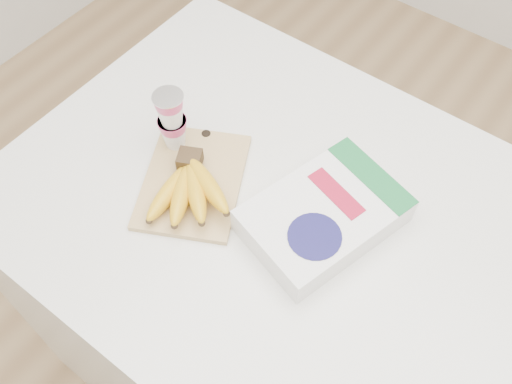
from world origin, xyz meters
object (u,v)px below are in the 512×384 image
table (299,320)px  cutting_board (193,181)px  yogurt_stack (172,119)px  cereal_box (324,215)px  bananas (189,188)px

table → cutting_board: size_ratio=4.83×
cutting_board → yogurt_stack: 0.13m
cutting_board → yogurt_stack: yogurt_stack is taller
cereal_box → table: bearing=-111.0°
bananas → yogurt_stack: bearing=143.2°
bananas → cereal_box: (0.25, 0.11, -0.01)m
table → cutting_board: 0.56m
yogurt_stack → table: bearing=2.2°
cutting_board → bananas: 0.05m
bananas → yogurt_stack: 0.15m
yogurt_stack → cutting_board: bearing=-28.9°
bananas → cereal_box: bananas is taller
cutting_board → table: bearing=-13.4°
cutting_board → yogurt_stack: bearing=124.0°
yogurt_stack → cereal_box: bearing=4.3°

